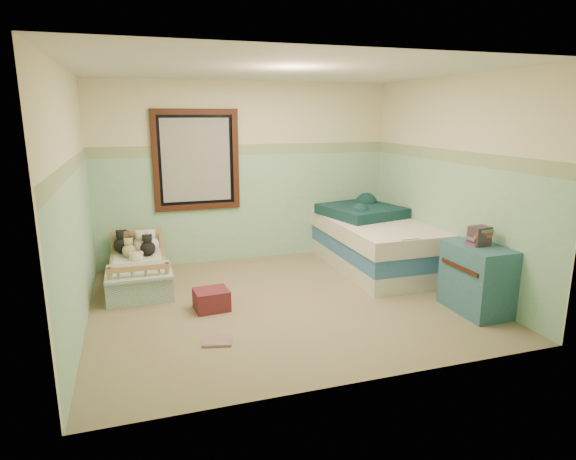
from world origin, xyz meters
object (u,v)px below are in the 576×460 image
object	(u,v)px
toddler_bed_frame	(139,279)
red_pillow	(211,300)
plush_floor_cream	(137,272)
plush_floor_tan	(116,286)
twin_bed_frame	(373,259)
dresser	(477,279)
floor_book	(217,341)

from	to	relation	value
toddler_bed_frame	red_pillow	size ratio (longest dim) A/B	3.74
plush_floor_cream	red_pillow	distance (m)	1.38
plush_floor_cream	plush_floor_tan	bearing A→B (deg)	-122.03
twin_bed_frame	dresser	world-z (taller)	dresser
twin_bed_frame	dresser	bearing A→B (deg)	-79.83
plush_floor_cream	plush_floor_tan	world-z (taller)	plush_floor_cream
plush_floor_tan	red_pillow	xyz separation A→B (m)	(0.99, -0.76, 0.00)
twin_bed_frame	floor_book	distance (m)	2.95
plush_floor_cream	floor_book	distance (m)	2.07
plush_floor_tan	plush_floor_cream	bearing A→B (deg)	57.97
dresser	red_pillow	world-z (taller)	dresser
toddler_bed_frame	twin_bed_frame	xyz separation A→B (m)	(3.10, -0.18, 0.02)
toddler_bed_frame	twin_bed_frame	size ratio (longest dim) A/B	0.61
plush_floor_cream	toddler_bed_frame	bearing A→B (deg)	-80.70
toddler_bed_frame	plush_floor_cream	bearing A→B (deg)	99.30
red_pillow	plush_floor_cream	bearing A→B (deg)	122.90
toddler_bed_frame	floor_book	xyz separation A→B (m)	(0.65, -1.83, -0.07)
toddler_bed_frame	twin_bed_frame	bearing A→B (deg)	-3.40
twin_bed_frame	floor_book	size ratio (longest dim) A/B	8.15
twin_bed_frame	red_pillow	size ratio (longest dim) A/B	6.17
red_pillow	floor_book	world-z (taller)	red_pillow
twin_bed_frame	dresser	distance (m)	1.79
plush_floor_cream	twin_bed_frame	size ratio (longest dim) A/B	0.12
twin_bed_frame	red_pillow	xyz separation A→B (m)	(-2.37, -0.84, 0.00)
plush_floor_tan	floor_book	distance (m)	1.81
toddler_bed_frame	dresser	distance (m)	3.93
twin_bed_frame	red_pillow	world-z (taller)	red_pillow
floor_book	dresser	bearing A→B (deg)	11.34
plush_floor_cream	floor_book	world-z (taller)	plush_floor_cream
plush_floor_cream	twin_bed_frame	bearing A→B (deg)	-5.69
red_pillow	floor_book	xyz separation A→B (m)	(-0.08, -0.80, -0.10)
twin_bed_frame	plush_floor_tan	bearing A→B (deg)	-178.54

